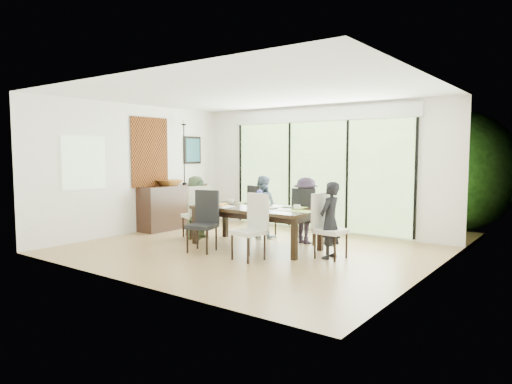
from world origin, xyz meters
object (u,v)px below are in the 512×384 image
Objects in this scene: chair_near_left at (202,221)px; cup_a at (231,201)px; cup_c at (297,207)px; person_left_end at (196,207)px; person_far_left at (262,207)px; chair_far_left at (263,211)px; person_right_end at (330,220)px; chair_far_right at (306,215)px; laptop at (216,204)px; sideboard at (174,207)px; vase at (260,204)px; bowl at (170,183)px; table_top at (256,209)px; chair_near_right at (248,227)px; chair_right_end at (331,226)px; chair_left_end at (195,211)px; person_far_right at (306,210)px; cup_b at (259,206)px.

chair_near_left reaches higher than cup_a.
cup_a is 1.50m from cup_c.
person_far_left is at bearing -62.19° from person_left_end.
person_right_end is (1.93, -0.85, 0.09)m from chair_far_left.
chair_far_right reaches higher than laptop.
sideboard is at bearing -10.48° from chair_far_right.
vase is 0.97× the size of cup_a.
person_left_end reaches higher than sideboard.
chair_near_left is 1.70m from person_far_left.
chair_far_left is at bearing 149.04° from cup_c.
bowl is at bearing 174.22° from cup_c.
chair_far_left is at bearing 72.03° from chair_near_left.
table_top is at bearing 139.04° from chair_far_left.
chair_near_right is 1.31m from person_right_end.
chair_left_end is at bearing 93.95° from chair_right_end.
chair_near_left is at bearing 71.45° from chair_left_end.
table_top is 2.77m from sideboard.
table_top is 2.18× the size of chair_far_right.
person_far_left reaches higher than chair_far_left.
person_far_left is at bearing 118.47° from table_top.
chair_far_left and chair_far_right have the same top height.
laptop is 0.62× the size of bowl.
chair_left_end reaches higher than vase.
cup_c is (1.25, -0.75, 0.24)m from chair_far_left.
person_far_left is 1.00× the size of person_far_right.
vase is (0.05, 0.05, 0.09)m from table_top.
cup_a is at bearing 148.80° from chair_near_right.
person_right_end is 1.00× the size of person_far_left.
vase is 2.80m from bowl.
chair_near_left is at bearing 109.48° from chair_far_left.
sideboard is (-4.19, 0.55, -0.14)m from person_right_end.
cup_b is at bearing -56.31° from vase.
person_right_end is 0.72× the size of sideboard.
chair_near_left is at bearing -66.44° from person_right_end.
chair_far_left is 1.00m from person_far_right.
person_left_end reaches higher than laptop.
person_left_end is 1.54m from vase.
chair_far_left is 1.00× the size of chair_near_right.
person_far_left is 10.40× the size of cup_a.
chair_far_right is at bearing 57.09° from table_top.
cup_a is (0.15, 0.25, 0.03)m from laptop.
chair_far_right is 8.87× the size of cup_c.
person_right_end is at bearing 177.37° from chair_far_left.
chair_right_end is 0.09m from person_right_end.
cup_b is at bearing -104.56° from person_left_end.
chair_near_left is 1.10m from vase.
chair_far_right is 0.98m from vase.
chair_far_right is 1.00× the size of chair_near_left.
cup_a is at bearing -11.41° from sideboard.
chair_right_end is 2.12m from person_far_left.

